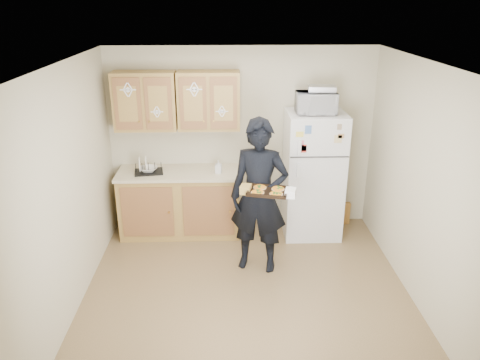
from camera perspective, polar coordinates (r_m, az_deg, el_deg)
The scene contains 23 objects.
floor at distance 5.38m, azimuth 0.83°, elevation -13.48°, with size 3.60×3.60×0.00m, color brown.
ceiling at distance 4.45m, azimuth 1.00°, elevation 13.99°, with size 3.60×3.60×0.00m, color silver.
wall_back at distance 6.47m, azimuth 0.17°, elevation 5.03°, with size 3.60×0.04×2.50m, color beige.
wall_front at distance 3.19m, azimuth 2.45°, elevation -13.52°, with size 3.60×0.04×2.50m, color beige.
wall_left at distance 5.02m, azimuth -20.07°, elevation -1.25°, with size 0.04×3.60×2.50m, color beige.
wall_right at distance 5.18m, azimuth 21.24°, elevation -0.76°, with size 0.04×3.60×2.50m, color beige.
refrigerator at distance 6.35m, azimuth 8.87°, elevation 0.64°, with size 0.75×0.70×1.70m, color white.
base_cabinet at distance 6.48m, azimuth -7.28°, elevation -2.86°, with size 1.60×0.60×0.86m, color olive.
countertop at distance 6.31m, azimuth -7.47°, elevation 0.87°, with size 1.64×0.64×0.04m, color beige.
upper_cab_left at distance 6.23m, azimuth -11.49°, elevation 9.42°, with size 0.80×0.33×0.75m, color olive.
upper_cab_right at distance 6.15m, azimuth -3.83°, elevation 9.64°, with size 0.80×0.33×0.75m, color olive.
cereal_box at distance 6.94m, azimuth 12.40°, elevation -3.95°, with size 0.20×0.07×0.32m, color gold.
person at distance 5.41m, azimuth 2.34°, elevation -2.06°, with size 0.67×0.44×1.84m, color black.
baking_tray at distance 5.08m, azimuth 3.42°, elevation -1.44°, with size 0.43×0.32×0.04m, color black.
pizza_front_left at distance 5.02m, azimuth 2.16°, elevation -1.48°, with size 0.14×0.14×0.02m, color orange.
pizza_front_right at distance 4.99m, azimuth 4.43°, elevation -1.67°, with size 0.14×0.14×0.02m, color orange.
pizza_back_left at distance 5.15m, azimuth 2.45°, elevation -0.88°, with size 0.14×0.14×0.02m, color orange.
pizza_back_right at distance 5.12m, azimuth 4.66°, elevation -1.06°, with size 0.14×0.14×0.02m, color orange.
microwave at distance 6.02m, azimuth 9.23°, elevation 9.27°, with size 0.49×0.33×0.27m, color white.
foil_pan at distance 6.03m, azimuth 9.95°, elevation 10.91°, with size 0.34×0.23×0.07m, color silver.
dish_rack at distance 6.30m, azimuth -11.09°, elevation 1.52°, with size 0.37×0.28×0.15m, color black.
bowl at distance 6.31m, azimuth -11.09°, elevation 1.30°, with size 0.24×0.24×0.06m, color white.
soap_bottle at distance 6.18m, azimuth -2.65°, elevation 1.65°, with size 0.08×0.08×0.18m, color white.
Camera 1 is at (-0.21, -4.41, 3.07)m, focal length 35.00 mm.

